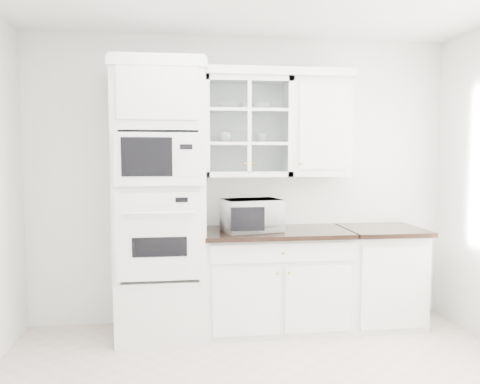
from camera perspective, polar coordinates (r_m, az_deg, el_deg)
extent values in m
cube|color=white|center=(4.48, 0.18, 1.38)|extent=(4.00, 0.02, 2.70)
cube|color=white|center=(4.14, -9.61, -1.04)|extent=(0.76, 0.65, 2.40)
cube|color=white|center=(3.85, -9.77, -5.40)|extent=(0.70, 0.03, 0.72)
cube|color=black|center=(3.84, -9.77, -6.62)|extent=(0.44, 0.01, 0.16)
cube|color=white|center=(3.79, -9.91, 3.95)|extent=(0.70, 0.03, 0.43)
cube|color=black|center=(3.77, -11.29, 4.23)|extent=(0.40, 0.01, 0.31)
cube|color=white|center=(4.39, 4.36, -10.78)|extent=(1.30, 0.60, 0.88)
cube|color=black|center=(4.25, 4.49, -4.92)|extent=(1.32, 0.67, 0.04)
cube|color=white|center=(4.68, 16.63, -9.96)|extent=(0.70, 0.60, 0.88)
cube|color=black|center=(4.56, 16.94, -4.46)|extent=(0.72, 0.67, 0.04)
cube|color=white|center=(4.33, 0.84, 7.88)|extent=(0.80, 0.33, 0.90)
cube|color=white|center=(4.32, 0.84, 5.90)|extent=(0.74, 0.29, 0.02)
cube|color=white|center=(4.34, 0.85, 9.86)|extent=(0.74, 0.29, 0.02)
cube|color=white|center=(4.47, 9.53, 7.72)|extent=(0.55, 0.33, 0.90)
cube|color=white|center=(4.34, -0.52, 14.32)|extent=(2.14, 0.38, 0.07)
imported|color=white|center=(4.17, 1.38, -2.82)|extent=(0.57, 0.51, 0.29)
imported|color=white|center=(4.31, -1.18, 10.39)|extent=(0.27, 0.27, 0.05)
imported|color=white|center=(4.36, 2.67, 10.34)|extent=(0.19, 0.19, 0.06)
imported|color=white|center=(4.29, -1.77, 6.67)|extent=(0.14, 0.14, 0.09)
imported|color=white|center=(4.35, 2.64, 6.61)|extent=(0.11, 0.11, 0.09)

